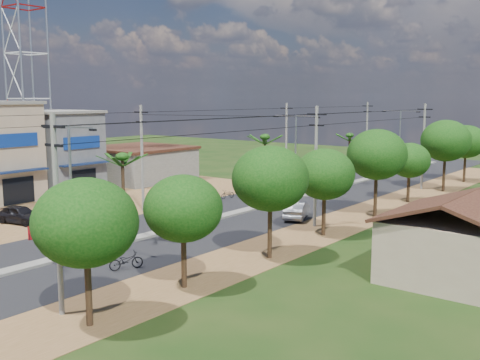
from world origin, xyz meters
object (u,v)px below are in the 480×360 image
Objects in this scene: car_white_far at (283,185)px; roadside_sign at (36,232)px; moto_rider_east at (126,261)px; car_silver_mid at (297,210)px; car_parked_dark at (20,215)px.

car_white_far is 26.40m from roadside_sign.
car_white_far is at bearing 92.91° from roadside_sign.
car_white_far is 28.10m from moto_rider_east.
car_silver_mid is 0.76× the size of car_white_far.
car_parked_dark reaches higher than moto_rider_east.
moto_rider_east is (15.45, -2.70, -0.19)m from car_parked_dark.
car_silver_mid is 2.18× the size of moto_rider_east.
car_parked_dark is 3.54× the size of roadside_sign.
car_parked_dark is at bearing 20.52° from car_silver_mid.
roadside_sign is at bearing -97.83° from car_white_far.
car_parked_dark is 15.68m from moto_rider_east.
car_white_far reaches higher than car_parked_dark.
roadside_sign is at bearing -122.47° from car_parked_dark.
roadside_sign is (-10.20, 0.80, -0.03)m from moto_rider_east.
car_silver_mid is 19.59m from roadside_sign.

